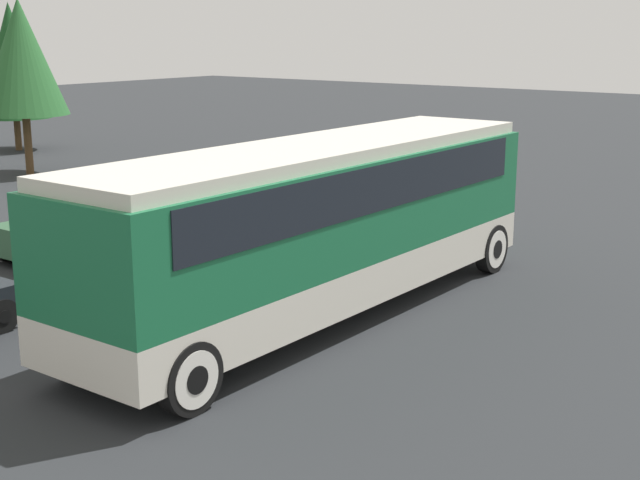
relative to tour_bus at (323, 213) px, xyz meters
The scene contains 5 objects.
ground_plane 1.93m from the tour_bus, behind, with size 120.00×120.00×0.00m, color #26282B.
tour_bus is the anchor object (origin of this frame).
parked_car_mid 7.33m from the tour_bus, 84.86° to the left, with size 4.77×1.96×1.38m.
tree_left 19.55m from the tour_bus, 70.08° to the left, with size 3.10×3.10×6.22m.
tree_right 26.35m from the tour_bus, 67.01° to the left, with size 3.08×3.08×6.25m.
Camera 1 is at (-12.56, -9.45, 5.21)m, focal length 50.00 mm.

